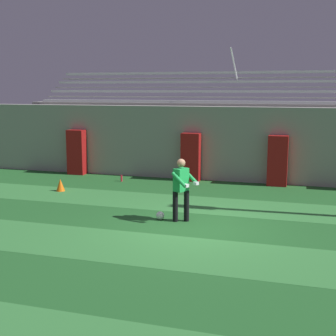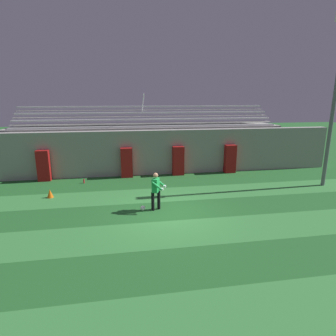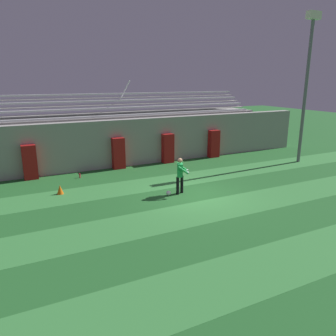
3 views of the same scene
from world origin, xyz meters
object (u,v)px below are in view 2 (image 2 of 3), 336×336
Objects in this scene: soccer_ball at (143,208)px; traffic_cone at (50,193)px; padding_pillar_far_right at (230,159)px; goalkeeper at (156,189)px; padding_pillar_gate_right at (178,161)px; water_bottle at (84,181)px; padding_pillar_far_left at (44,166)px; padding_pillar_gate_left at (127,163)px.

traffic_cone reaches higher than soccer_ball.
padding_pillar_far_right is 10.93m from traffic_cone.
goalkeeper is at bearing -25.71° from traffic_cone.
padding_pillar_gate_right is 8.25× the size of soccer_ball.
padding_pillar_far_left is at bearing 158.74° from water_bottle.
padding_pillar_far_left reaches higher than soccer_ball.
padding_pillar_gate_left is at bearing 20.15° from water_bottle.
padding_pillar_far_left reaches higher than water_bottle.
padding_pillar_gate_left reaches higher than soccer_ball.
padding_pillar_far_right is 7.56× the size of water_bottle.
padding_pillar_far_left is at bearing 134.30° from soccer_ball.
traffic_cone is 1.75× the size of water_bottle.
padding_pillar_far_left is 8.25× the size of soccer_ball.
padding_pillar_gate_right is at bearing 9.07° from water_bottle.
padding_pillar_far_right reaches higher than goalkeeper.
traffic_cone is at bearing -156.22° from padding_pillar_gate_right.
padding_pillar_gate_right is 8.01m from padding_pillar_far_left.
padding_pillar_gate_right is at bearing 23.78° from traffic_cone.
padding_pillar_far_left is 1.00× the size of padding_pillar_far_right.
padding_pillar_gate_left is 1.00× the size of padding_pillar_gate_right.
water_bottle is at bearing -174.32° from padding_pillar_far_right.
padding_pillar_gate_left is 5.59m from goalkeeper.
padding_pillar_gate_right is 4.32× the size of traffic_cone.
soccer_ball is (-6.11, -5.47, -0.80)m from padding_pillar_far_right.
padding_pillar_gate_left is 1.00× the size of padding_pillar_far_right.
padding_pillar_far_right is 8.24m from soccer_ball.
goalkeeper is 3.98× the size of traffic_cone.
soccer_ball is (0.54, -5.47, -0.80)m from padding_pillar_gate_left.
padding_pillar_gate_left is 4.32× the size of traffic_cone.
traffic_cone is at bearing 151.37° from soccer_ball.
traffic_cone is at bearing -140.93° from padding_pillar_gate_left.
padding_pillar_gate_right reaches higher than goalkeeper.
water_bottle is (2.33, -0.91, -0.79)m from padding_pillar_far_left.
traffic_cone is 2.57m from water_bottle.
padding_pillar_gate_right is 5.86m from goalkeeper.
goalkeeper is at bearing -135.25° from padding_pillar_far_right.
padding_pillar_far_left is 7.56× the size of water_bottle.
traffic_cone is (-7.02, -3.10, -0.70)m from padding_pillar_gate_right.
traffic_cone is (-3.81, -3.10, -0.70)m from padding_pillar_gate_left.
water_bottle is (1.34, 2.19, -0.09)m from traffic_cone.
padding_pillar_far_right is at bearing 44.75° from goalkeeper.
soccer_ball is (-2.67, -5.47, -0.80)m from padding_pillar_gate_right.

